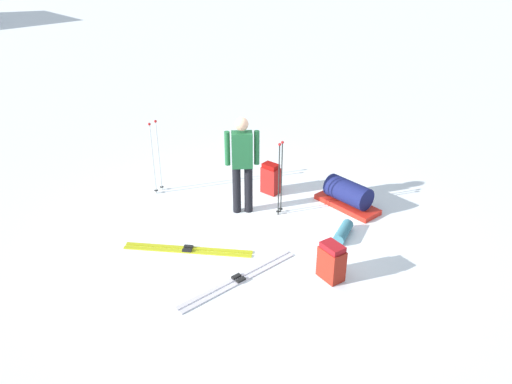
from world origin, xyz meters
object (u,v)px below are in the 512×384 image
Objects in this scene: skier_standing at (242,161)px; ski_pair_far at (238,279)px; ski_poles_planted_near at (156,154)px; backpack_large_dark at (331,262)px; backpack_bright at (271,179)px; ski_pair_near at (188,250)px; gear_sled at (348,195)px; sleeping_mat_rolled at (343,232)px; ski_poles_planted_far at (280,175)px.

skier_standing is 0.85× the size of ski_pair_far.
ski_poles_planted_near reaches higher than ski_pair_far.
backpack_large_dark is 2.69m from backpack_bright.
ski_pair_near is 0.82× the size of ski_pair_far.
gear_sled reaches higher than ski_pair_near.
skier_standing is 1.98m from gear_sled.
ski_pair_far is at bearing 138.83° from backpack_large_dark.
ski_pair_near is 1.38× the size of gear_sled.
ski_pair_far is 2.70m from backpack_bright.
ski_pair_near is 2.20m from backpack_large_dark.
skier_standing is 3.09× the size of sleeping_mat_rolled.
ski_poles_planted_near reaches higher than ski_poles_planted_far.
backpack_bright is (2.19, 1.55, 0.27)m from ski_pair_far.
skier_standing is at bearing -68.74° from ski_poles_planted_near.
skier_standing is at bearing 129.43° from ski_poles_planted_far.
backpack_large_dark is 1.00× the size of sleeping_mat_rolled.
ski_poles_planted_near is 2.35m from ski_poles_planted_far.
ski_pair_far is 3.63× the size of sleeping_mat_rolled.
sleeping_mat_rolled is (0.97, 0.53, -0.18)m from backpack_large_dark.
skier_standing is 1.43× the size of gear_sled.
sleeping_mat_rolled is at bearing -146.52° from gear_sled.
ski_poles_planted_near is (-0.63, 1.62, -0.19)m from skier_standing.
ski_poles_planted_far is (0.79, 1.75, 0.46)m from backpack_large_dark.
ski_poles_planted_near is (0.79, 1.93, 0.75)m from ski_pair_near.
ski_pair_far is 2.10m from ski_poles_planted_far.
skier_standing is at bearing -169.13° from backpack_bright.
backpack_bright is 0.90m from ski_poles_planted_far.
backpack_large_dark is 2.12m from gear_sled.
ski_pair_near is 2.98m from gear_sled.
backpack_bright is 1.44m from gear_sled.
gear_sled reaches higher than ski_pair_far.
sleeping_mat_rolled is at bearing -71.06° from skier_standing.
ski_pair_near is at bearing -167.64° from skier_standing.
ski_poles_planted_far is at bearing -63.92° from ski_poles_planted_near.
ski_pair_near is 1.19× the size of ski_poles_planted_near.
skier_standing is at bearing 108.94° from sleeping_mat_rolled.
backpack_large_dark is at bearing -41.17° from ski_pair_far.
sleeping_mat_rolled is (-0.25, -1.87, -0.19)m from backpack_bright.
backpack_bright is at bearing 62.96° from backpack_large_dark.
backpack_large_dark is 1.97m from ski_poles_planted_far.
backpack_large_dark is 0.42× the size of ski_poles_planted_far.
ski_pair_near is at bearing 93.46° from ski_pair_far.
ski_poles_planted_near is at bearing 110.08° from sleeping_mat_rolled.
ski_poles_planted_far is at bearing -123.80° from backpack_bright.
gear_sled is (2.79, 0.24, 0.21)m from ski_pair_far.
backpack_large_dark reaches higher than sleeping_mat_rolled.
sleeping_mat_rolled is at bearing -81.43° from ski_poles_planted_far.
skier_standing is 1.09m from backpack_bright.
ski_poles_planted_near is (-0.24, 3.86, 0.49)m from backpack_large_dark.
backpack_large_dark is at bearing -99.79° from skier_standing.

